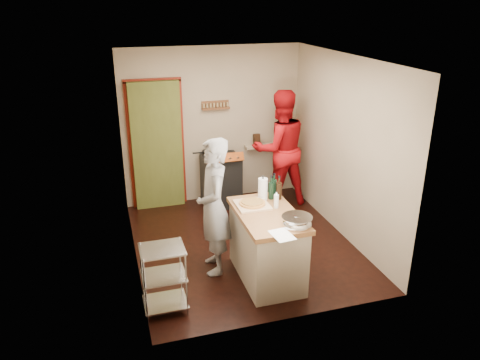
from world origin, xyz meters
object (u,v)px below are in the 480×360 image
(island, at_px, (267,244))
(person_stripe, at_px, (214,207))
(person_red, at_px, (280,149))
(stove, at_px, (221,179))
(wire_shelving, at_px, (164,276))

(island, height_order, person_stripe, person_stripe)
(person_stripe, relative_size, person_red, 0.90)
(stove, relative_size, wire_shelving, 1.26)
(wire_shelving, height_order, island, island)
(island, bearing_deg, wire_shelving, -167.20)
(person_stripe, xyz_separation_m, person_red, (1.54, 1.72, 0.09))
(wire_shelving, bearing_deg, stove, 63.15)
(person_stripe, bearing_deg, wire_shelving, -42.23)
(wire_shelving, height_order, person_stripe, person_stripe)
(person_red, bearing_deg, person_stripe, 46.40)
(island, height_order, person_red, person_red)
(person_stripe, bearing_deg, stove, 168.32)
(wire_shelving, relative_size, island, 0.60)
(person_stripe, bearing_deg, island, 61.77)
(wire_shelving, height_order, person_red, person_red)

